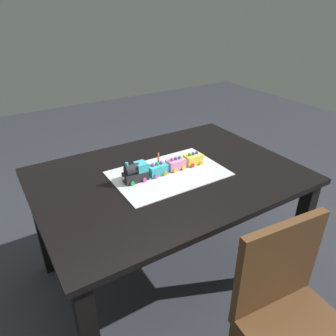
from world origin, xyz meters
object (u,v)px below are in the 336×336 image
Objects in this scene: cake_locomotive at (135,172)px; cake_car_flatbed_turquoise at (157,169)px; cake_car_tanker_lemon at (193,159)px; chair at (291,319)px; cake_car_caboose_bubblegum at (176,164)px; dining_table at (169,190)px; birthday_candle at (158,157)px.

cake_locomotive reaches higher than cake_car_flatbed_turquoise.
cake_car_tanker_lemon is (0.24, 0.00, 0.00)m from cake_car_flatbed_turquoise.
cake_car_caboose_bubblegum is at bearing 94.53° from chair.
cake_car_flatbed_turquoise is 1.00× the size of cake_car_caboose_bubblegum.
cake_car_caboose_bubblegum and cake_car_tanker_lemon have the same top height.
dining_table is at bearing 98.69° from chair.
cake_car_tanker_lemon is 1.73× the size of birthday_candle.
birthday_candle reaches higher than dining_table.
cake_car_flatbed_turquoise is 0.12m from cake_car_caboose_bubblegum.
cake_locomotive reaches higher than dining_table.
cake_locomotive is 0.15m from birthday_candle.
cake_car_flatbed_turquoise is (-0.06, 0.02, 0.14)m from dining_table.
cake_locomotive is 1.40× the size of cake_car_flatbed_turquoise.
chair is (0.05, -0.83, -0.16)m from dining_table.
cake_locomotive is 2.42× the size of birthday_candle.
cake_locomotive is at bearing -180.00° from cake_car_caboose_bubblegum.
dining_table is 14.00× the size of cake_car_tanker_lemon.
dining_table is 10.00× the size of cake_locomotive.
cake_locomotive is 0.37m from cake_car_tanker_lemon.
cake_car_caboose_bubblegum is 1.00× the size of cake_car_tanker_lemon.
dining_table is 0.85m from chair.
chair is 0.94m from cake_locomotive.
cake_car_tanker_lemon is (0.13, 0.86, 0.30)m from chair.
chair reaches higher than cake_car_flatbed_turquoise.
chair reaches higher than dining_table.
cake_car_flatbed_turquoise is 0.24m from cake_car_tanker_lemon.
birthday_candle reaches higher than cake_locomotive.
cake_car_caboose_bubblegum reaches higher than dining_table.
cake_car_caboose_bubblegum is (0.12, 0.00, 0.00)m from cake_car_flatbed_turquoise.
cake_locomotive is 1.40× the size of cake_car_tanker_lemon.
cake_car_caboose_bubblegum is 0.12m from cake_car_tanker_lemon.
chair is at bearing -90.93° from cake_car_caboose_bubblegum.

